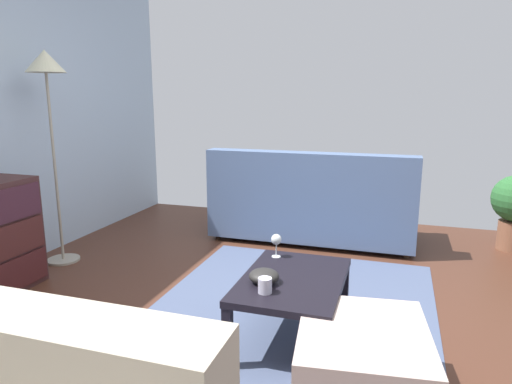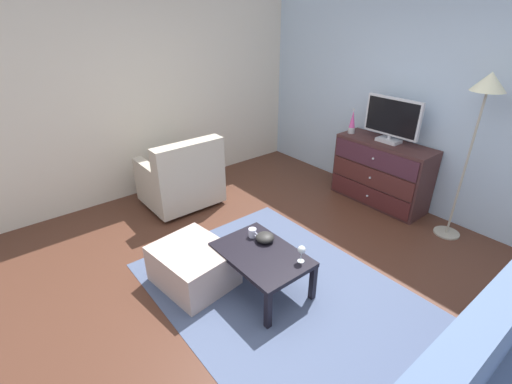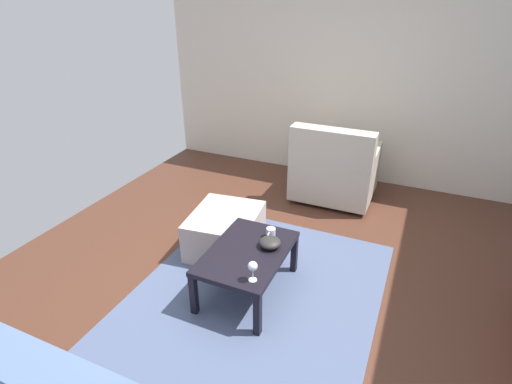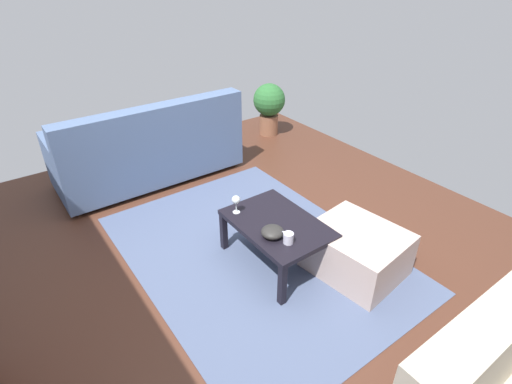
# 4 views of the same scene
# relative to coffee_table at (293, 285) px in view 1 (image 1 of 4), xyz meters

# --- Properties ---
(ground_plane) EXTENTS (5.76, 5.12, 0.05)m
(ground_plane) POSITION_rel_coffee_table_xyz_m (-0.01, 0.29, -0.37)
(ground_plane) COLOR #4D2C1F
(area_rug) EXTENTS (2.60, 1.90, 0.01)m
(area_rug) POSITION_rel_coffee_table_xyz_m (0.19, 0.09, -0.34)
(area_rug) COLOR #4A5675
(area_rug) RESTS_ON ground_plane
(coffee_table) EXTENTS (0.85, 0.58, 0.39)m
(coffee_table) POSITION_rel_coffee_table_xyz_m (0.00, 0.00, 0.00)
(coffee_table) COLOR black
(coffee_table) RESTS_ON ground_plane
(wine_glass) EXTENTS (0.07, 0.07, 0.16)m
(wine_glass) POSITION_rel_coffee_table_xyz_m (0.31, 0.19, 0.17)
(wine_glass) COLOR silver
(wine_glass) RESTS_ON coffee_table
(mug) EXTENTS (0.11, 0.08, 0.08)m
(mug) POSITION_rel_coffee_table_xyz_m (-0.25, 0.10, 0.09)
(mug) COLOR silver
(mug) RESTS_ON coffee_table
(bowl_decorative) EXTENTS (0.17, 0.17, 0.08)m
(bowl_decorative) POSITION_rel_coffee_table_xyz_m (-0.12, 0.14, 0.09)
(bowl_decorative) COLOR #282725
(bowl_decorative) RESTS_ON coffee_table
(couch_large) EXTENTS (0.85, 2.00, 0.92)m
(couch_large) POSITION_rel_coffee_table_xyz_m (1.95, 0.25, 0.01)
(couch_large) COLOR #332319
(couch_large) RESTS_ON ground_plane
(ottoman) EXTENTS (0.77, 0.68, 0.38)m
(ottoman) POSITION_rel_coffee_table_xyz_m (-0.46, -0.45, -0.16)
(ottoman) COLOR #B9A299
(ottoman) RESTS_ON ground_plane
(standing_lamp) EXTENTS (0.32, 0.32, 1.81)m
(standing_lamp) POSITION_rel_coffee_table_xyz_m (0.67, 2.25, 1.21)
(standing_lamp) COLOR #A59E8C
(standing_lamp) RESTS_ON ground_plane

